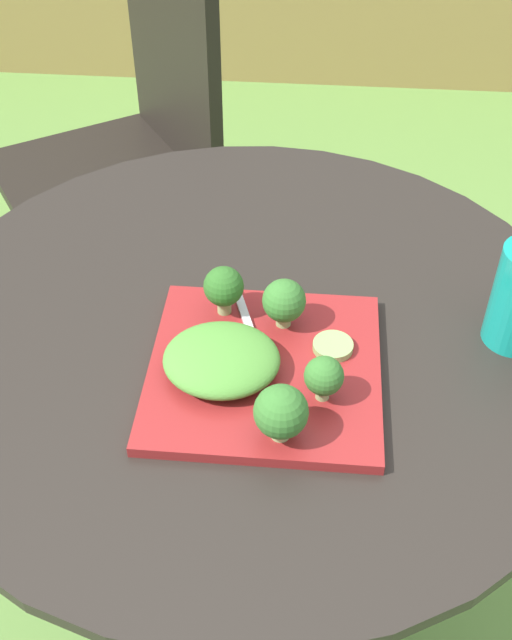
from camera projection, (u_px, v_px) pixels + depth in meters
name	position (u px, v px, depth m)	size (l,w,h in m)	color
ground_plane	(251.00, 608.00, 1.46)	(12.00, 12.00, 0.00)	#669342
patio_table	(249.00, 458.00, 1.15)	(0.85, 0.85, 0.74)	#28231E
patio_chair	(134.00, 132.00, 1.76)	(0.61, 0.61, 0.90)	black
salad_plate	(265.00, 370.00, 0.89)	(0.26, 0.26, 0.01)	maroon
fork	(250.00, 340.00, 0.91)	(0.06, 0.15, 0.00)	silver
lettuce_mound	(222.00, 359.00, 0.86)	(0.13, 0.12, 0.04)	#519338
broccoli_floret_0	(324.00, 377.00, 0.82)	(0.04, 0.04, 0.06)	#99B770
broccoli_floret_1	(284.00, 301.00, 0.91)	(0.05, 0.05, 0.06)	#99B770
broccoli_floret_2	(224.00, 287.00, 0.93)	(0.05, 0.05, 0.06)	#99B770
broccoli_floret_3	(281.00, 412.00, 0.78)	(0.06, 0.06, 0.07)	#99B770
cucumber_slice_0	(333.00, 346.00, 0.90)	(0.05, 0.05, 0.01)	#8EB766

